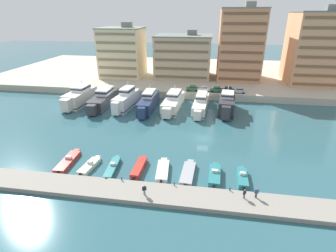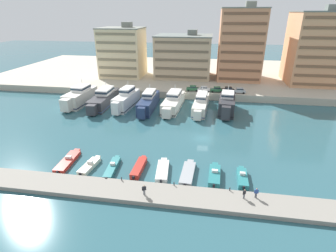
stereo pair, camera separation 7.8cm
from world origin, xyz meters
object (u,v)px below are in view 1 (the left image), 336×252
object	(u,v)px
yacht_ivory_center_right	(201,104)
motorboat_teal_right	(242,178)
yacht_white_mid_left	(126,100)
pedestrian_far_side	(257,192)
motorboat_white_center	(163,170)
pedestrian_mid_deck	(245,193)
motorboat_red_center_left	(139,167)
motorboat_grey_center_right	(188,173)
motorboat_red_far_left	(68,161)
car_green_mid_left	(217,89)
yacht_charcoal_left	(104,99)
yacht_ivory_far_left	(80,97)
yacht_navy_center_left	(148,102)
motorboat_teal_mid_left	(112,168)
motorboat_teal_mid_right	(215,175)
pedestrian_near_edge	(144,189)
motorboat_cream_left	(90,166)
yacht_charcoal_mid_right	(227,104)
car_black_center_left	(228,89)
car_silver_center	(239,90)
car_green_far_left	(193,88)
car_white_left	(203,89)
yacht_ivory_center	(173,102)

from	to	relation	value
yacht_ivory_center_right	motorboat_teal_right	distance (m)	35.91
yacht_white_mid_left	pedestrian_far_side	distance (m)	50.63
motorboat_white_center	pedestrian_mid_deck	size ratio (longest dim) A/B	4.69
yacht_ivory_center_right	motorboat_red_center_left	size ratio (longest dim) A/B	2.59
motorboat_white_center	motorboat_grey_center_right	size ratio (longest dim) A/B	0.93
motorboat_red_far_left	pedestrian_far_side	size ratio (longest dim) A/B	5.09
motorboat_grey_center_right	car_green_mid_left	distance (m)	46.88
yacht_charcoal_left	yacht_ivory_far_left	bearing A→B (deg)	-178.28
yacht_navy_center_left	motorboat_teal_mid_left	world-z (taller)	yacht_navy_center_left
motorboat_teal_mid_right	pedestrian_near_edge	bearing A→B (deg)	-145.43
motorboat_teal_mid_left	motorboat_red_far_left	bearing A→B (deg)	173.95
motorboat_teal_right	pedestrian_near_edge	size ratio (longest dim) A/B	3.68
motorboat_red_far_left	motorboat_teal_right	size ratio (longest dim) A/B	1.34
motorboat_teal_mid_right	pedestrian_mid_deck	world-z (taller)	pedestrian_mid_deck
motorboat_cream_left	yacht_charcoal_mid_right	bearing A→B (deg)	52.26
yacht_ivory_far_left	car_green_mid_left	world-z (taller)	yacht_ivory_far_left
motorboat_teal_right	car_black_center_left	xyz separation A→B (m)	(-0.34, 46.75, 2.78)
car_green_mid_left	car_silver_center	distance (m)	7.30
yacht_charcoal_left	car_green_far_left	size ratio (longest dim) A/B	4.73
yacht_navy_center_left	car_silver_center	bearing A→B (deg)	26.14
motorboat_teal_mid_left	yacht_navy_center_left	bearing A→B (deg)	91.32
car_green_far_left	car_silver_center	size ratio (longest dim) A/B	1.00
yacht_charcoal_left	car_green_far_left	bearing A→B (deg)	25.18
motorboat_red_far_left	car_silver_center	world-z (taller)	car_silver_center
yacht_ivory_far_left	yacht_charcoal_left	size ratio (longest dim) A/B	0.86
motorboat_red_center_left	motorboat_teal_mid_right	xyz separation A→B (m)	(13.73, -0.32, 0.01)
car_white_left	yacht_charcoal_mid_right	bearing A→B (deg)	-60.43
yacht_ivory_center_right	motorboat_teal_mid_right	bearing A→B (deg)	-83.58
motorboat_cream_left	car_black_center_left	bearing A→B (deg)	59.76
yacht_charcoal_left	yacht_ivory_center	xyz separation A→B (m)	(21.66, 0.68, -0.07)
yacht_ivory_center_right	yacht_white_mid_left	bearing A→B (deg)	-176.23
yacht_navy_center_left	pedestrian_near_edge	world-z (taller)	yacht_navy_center_left
yacht_ivory_center	pedestrian_mid_deck	distance (m)	43.99
motorboat_cream_left	car_silver_center	xyz separation A→B (m)	(31.08, 46.73, 2.85)
yacht_charcoal_mid_right	yacht_white_mid_left	bearing A→B (deg)	-178.84
yacht_ivory_center	car_green_mid_left	size ratio (longest dim) A/B	4.62
motorboat_grey_center_right	yacht_charcoal_mid_right	bearing A→B (deg)	76.40
motorboat_white_center	yacht_charcoal_mid_right	bearing A→B (deg)	69.19
pedestrian_near_edge	pedestrian_mid_deck	bearing A→B (deg)	5.78
yacht_charcoal_mid_right	motorboat_teal_mid_right	bearing A→B (deg)	-95.91
car_green_far_left	pedestrian_mid_deck	xyz separation A→B (m)	(11.59, -52.59, -1.56)
yacht_ivory_center_right	motorboat_red_center_left	xyz separation A→B (m)	(-9.81, -34.49, -1.35)
car_black_center_left	car_white_left	bearing A→B (deg)	-178.13
car_green_mid_left	car_green_far_left	bearing A→B (deg)	178.85
yacht_ivory_center_right	yacht_charcoal_left	bearing A→B (deg)	-178.79
yacht_charcoal_left	motorboat_teal_mid_right	distance (m)	48.12
yacht_charcoal_left	yacht_navy_center_left	bearing A→B (deg)	-5.08
yacht_charcoal_left	motorboat_teal_mid_right	world-z (taller)	yacht_charcoal_left
yacht_navy_center_left	pedestrian_mid_deck	xyz separation A→B (m)	(23.73, -38.80, -0.46)
motorboat_teal_right	motorboat_teal_mid_left	bearing A→B (deg)	-179.04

